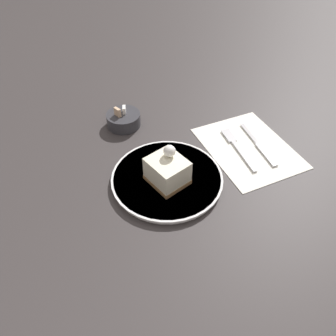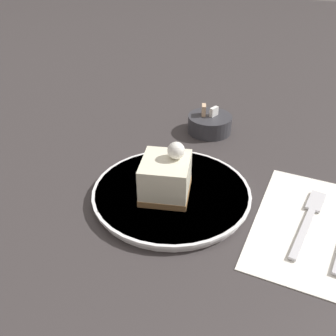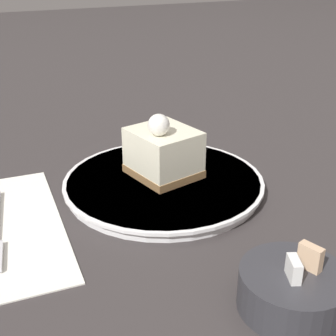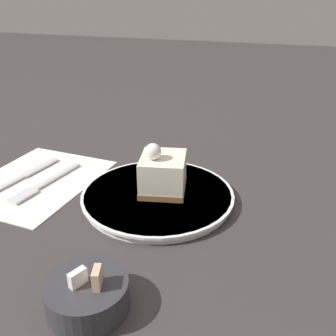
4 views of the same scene
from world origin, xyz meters
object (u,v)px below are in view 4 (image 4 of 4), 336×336
Objects in this scene: plate at (158,196)px; cake_slice at (162,173)px; sugar_bowl at (90,296)px; knife at (30,173)px; fork at (42,185)px.

cake_slice is (-0.00, -0.01, 0.04)m from plate.
plate is 2.75× the size of sugar_bowl.
knife is at bearing -43.40° from sugar_bowl.
knife is at bearing -2.53° from plate.
sugar_bowl is (-0.22, 0.22, 0.01)m from fork.
cake_slice is at bearing -107.17° from plate.
sugar_bowl is at bearing 92.01° from plate.
plate reaches higher than fork.
fork is 0.31m from sugar_bowl.
sugar_bowl is (-0.01, 0.24, 0.01)m from plate.
plate is 0.24m from sugar_bowl.
cake_slice is 1.04× the size of sugar_bowl.
cake_slice is at bearing -88.84° from sugar_bowl.
plate is at bearing -87.99° from sugar_bowl.
sugar_bowl reaches higher than knife.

